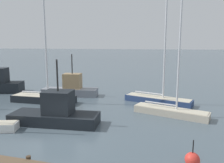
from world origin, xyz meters
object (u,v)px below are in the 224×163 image
channel_buoy_0 (4,84)px  channel_buoy_1 (192,160)px  fishing_boat_2 (71,88)px  sailboat_1 (44,97)px  sailboat_2 (158,97)px  fishing_boat_0 (56,113)px  sailboat_5 (171,109)px

channel_buoy_0 → channel_buoy_1: bearing=-32.7°
fishing_boat_2 → channel_buoy_1: size_ratio=4.81×
sailboat_1 → channel_buoy_0: size_ratio=10.59×
fishing_boat_2 → channel_buoy_0: 13.16m
sailboat_1 → channel_buoy_0: (-11.28, 7.14, -0.34)m
sailboat_2 → fishing_boat_0: (-7.39, -8.50, 0.26)m
sailboat_1 → fishing_boat_0: (4.60, -5.58, 0.25)m
sailboat_2 → sailboat_5: sailboat_2 is taller
fishing_boat_2 → channel_buoy_1: (13.02, -13.15, -0.52)m
fishing_boat_2 → fishing_boat_0: bearing=-80.5°
fishing_boat_0 → channel_buoy_0: (-15.88, 12.71, -0.59)m
sailboat_5 → channel_buoy_1: sailboat_5 is taller
fishing_boat_2 → channel_buoy_0: bearing=156.0°
sailboat_2 → fishing_boat_0: 11.27m
channel_buoy_0 → channel_buoy_1: size_ratio=0.88×
fishing_boat_2 → channel_buoy_1: bearing=-54.5°
sailboat_1 → sailboat_2: size_ratio=1.04×
sailboat_1 → sailboat_5: bearing=-5.6°
sailboat_1 → channel_buoy_1: sailboat_1 is taller
fishing_boat_2 → sailboat_5: bearing=-31.2°
sailboat_1 → channel_buoy_1: bearing=-34.2°
sailboat_5 → channel_buoy_1: size_ratio=8.20×
sailboat_2 → sailboat_5: size_ratio=1.09×
sailboat_1 → sailboat_5: (13.33, -1.02, -0.06)m
channel_buoy_0 → channel_buoy_1: channel_buoy_1 is taller
channel_buoy_1 → fishing_boat_0: bearing=158.9°
sailboat_5 → channel_buoy_1: 8.43m
fishing_boat_0 → channel_buoy_0: bearing=135.4°
fishing_boat_0 → channel_buoy_1: fishing_boat_0 is taller
sailboat_2 → channel_buoy_1: sailboat_2 is taller
sailboat_2 → channel_buoy_1: size_ratio=8.95×
sailboat_1 → fishing_boat_2: size_ratio=1.94×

